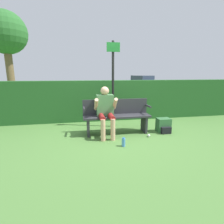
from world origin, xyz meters
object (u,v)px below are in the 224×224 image
at_px(person_seated, 106,109).
at_px(signpost, 113,80).
at_px(water_bottle, 124,142).
at_px(tree, 5,34).
at_px(park_bench, 117,115).
at_px(parked_car, 142,82).
at_px(backpack, 164,126).

height_order(person_seated, signpost, signpost).
xyz_separation_m(water_bottle, tree, (-4.34, 6.44, 3.30)).
bearing_deg(park_bench, parked_car, 67.36).
bearing_deg(person_seated, signpost, 65.25).
bearing_deg(park_bench, backpack, -7.54).
distance_m(backpack, tree, 8.64).
relative_size(backpack, parked_car, 0.08).
height_order(person_seated, water_bottle, person_seated).
xyz_separation_m(park_bench, backpack, (1.27, -0.17, -0.30)).
bearing_deg(parked_car, water_bottle, 138.46).
bearing_deg(backpack, park_bench, 172.46).
relative_size(park_bench, tree, 0.39).
relative_size(person_seated, signpost, 0.51).
xyz_separation_m(park_bench, tree, (-4.37, 5.54, 2.92)).
relative_size(park_bench, water_bottle, 8.55).
relative_size(park_bench, backpack, 4.65).
bearing_deg(park_bench, signpost, 88.86).
xyz_separation_m(person_seated, parked_car, (5.85, 13.42, -0.07)).
bearing_deg(parked_car, person_seated, 136.35).
distance_m(person_seated, backpack, 1.66).
distance_m(water_bottle, signpost, 1.94).
bearing_deg(person_seated, water_bottle, -70.27).
height_order(park_bench, tree, tree).
bearing_deg(signpost, person_seated, -114.75).
distance_m(person_seated, tree, 7.48).
xyz_separation_m(backpack, parked_car, (4.28, 13.45, 0.45)).
bearing_deg(signpost, backpack, -30.15).
height_order(person_seated, parked_car, parked_car).
relative_size(backpack, signpost, 0.15).
distance_m(park_bench, water_bottle, 0.98).
bearing_deg(tree, park_bench, -51.69).
distance_m(water_bottle, parked_car, 15.25).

